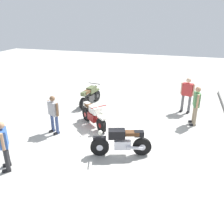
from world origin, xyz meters
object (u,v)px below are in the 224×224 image
object	(u,v)px
person_in_red_shirt	(187,93)
person_in_green_shirt	(196,103)
person_in_blue_shirt	(4,143)
person_in_gray_shirt	(54,113)
motorcycle_black_cruiser	(121,142)
motorcycle_olive_vintage	(90,96)
motorcycle_cream_vintage	(94,115)

from	to	relation	value
person_in_red_shirt	person_in_green_shirt	size ratio (longest dim) A/B	1.01
person_in_blue_shirt	person_in_gray_shirt	bearing A→B (deg)	-131.08
person_in_blue_shirt	person_in_gray_shirt	size ratio (longest dim) A/B	1.02
person_in_green_shirt	person_in_gray_shirt	world-z (taller)	person_in_green_shirt
motorcycle_black_cruiser	person_in_blue_shirt	distance (m)	3.69
person_in_blue_shirt	motorcycle_black_cruiser	bearing A→B (deg)	172.22
person_in_red_shirt	person_in_gray_shirt	bearing A→B (deg)	-36.48
motorcycle_olive_vintage	person_in_gray_shirt	xyz separation A→B (m)	(3.38, -0.21, 0.40)
person_in_blue_shirt	person_in_green_shirt	world-z (taller)	person_in_green_shirt
motorcycle_cream_vintage	person_in_red_shirt	bearing A→B (deg)	77.42
motorcycle_cream_vintage	motorcycle_black_cruiser	bearing A→B (deg)	-6.42
motorcycle_cream_vintage	person_in_gray_shirt	xyz separation A→B (m)	(1.06, -1.28, 0.40)
person_in_blue_shirt	person_in_red_shirt	xyz separation A→B (m)	(-6.43, 5.26, 0.08)
motorcycle_cream_vintage	person_in_blue_shirt	xyz separation A→B (m)	(3.68, -1.48, 0.43)
motorcycle_black_cruiser	person_in_green_shirt	xyz separation A→B (m)	(-3.32, 2.44, 0.46)
motorcycle_cream_vintage	person_in_gray_shirt	bearing A→B (deg)	-98.95
person_in_red_shirt	motorcycle_black_cruiser	bearing A→B (deg)	-7.28
person_in_red_shirt	person_in_green_shirt	xyz separation A→B (m)	(1.33, 0.38, -0.01)
person_in_red_shirt	motorcycle_olive_vintage	bearing A→B (deg)	-68.38
motorcycle_black_cruiser	person_in_gray_shirt	xyz separation A→B (m)	(-0.84, -3.01, 0.37)
person_in_green_shirt	motorcycle_cream_vintage	bearing A→B (deg)	12.29
motorcycle_cream_vintage	motorcycle_black_cruiser	world-z (taller)	motorcycle_black_cruiser
motorcycle_olive_vintage	person_in_green_shirt	xyz separation A→B (m)	(0.90, 5.24, 0.49)
motorcycle_black_cruiser	person_in_gray_shirt	size ratio (longest dim) A/B	1.28
motorcycle_black_cruiser	person_in_red_shirt	bearing A→B (deg)	-131.34
motorcycle_olive_vintage	motorcycle_black_cruiser	size ratio (longest dim) A/B	0.96
motorcycle_black_cruiser	person_in_gray_shirt	distance (m)	3.15
person_in_blue_shirt	person_in_red_shirt	bearing A→B (deg)	-166.02
person_in_red_shirt	motorcycle_cream_vintage	bearing A→B (deg)	-37.44
person_in_blue_shirt	motorcycle_olive_vintage	bearing A→B (deg)	-130.58
person_in_blue_shirt	person_in_red_shirt	size ratio (longest dim) A/B	0.94
motorcycle_olive_vintage	person_in_green_shirt	world-z (taller)	person_in_green_shirt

